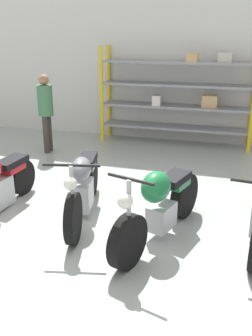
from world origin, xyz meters
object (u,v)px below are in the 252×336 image
object	(u,v)px
motorcycle_green	(160,205)
person_browsing	(46,107)
shelving_rack	(178,94)
motorcycle_grey	(83,185)

from	to	relation	value
motorcycle_green	person_browsing	distance (m)	4.36
shelving_rack	motorcycle_green	world-z (taller)	shelving_rack
motorcycle_green	shelving_rack	bearing A→B (deg)	-156.97
person_browsing	motorcycle_green	bearing A→B (deg)	129.44
shelving_rack	person_browsing	bearing A→B (deg)	-151.35
motorcycle_green	motorcycle_grey	bearing A→B (deg)	-89.58
motorcycle_green	person_browsing	world-z (taller)	person_browsing
motorcycle_grey	person_browsing	distance (m)	3.34
motorcycle_grey	motorcycle_green	distance (m)	1.23
shelving_rack	person_browsing	distance (m)	3.00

